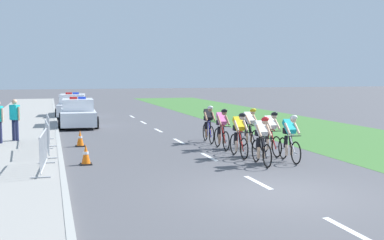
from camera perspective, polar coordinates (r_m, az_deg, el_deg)
The scene contains 20 objects.
ground_plane at distance 11.76m, azimuth 10.08°, elevation -8.47°, with size 160.00×160.00×0.00m, color #4C4C51.
sidewalk_slab at distance 24.41m, azimuth -20.09°, elevation -1.32°, with size 3.92×60.00×0.12m, color gray.
kerb_edge at distance 24.36m, azimuth -15.68°, elevation -1.19°, with size 0.16×60.00×0.13m, color #9E9E99.
grass_verge at distance 27.40m, azimuth 10.89°, elevation -0.49°, with size 7.00×60.00×0.01m, color #3D7033.
lane_markings_centre at distance 20.20m, azimuth -1.55°, elevation -2.51°, with size 0.14×25.60×0.01m.
cyclist_lead at distance 15.05m, azimuth 8.25°, elevation -2.32°, with size 0.44×1.72×1.56m.
cyclist_second at distance 15.74m, azimuth 11.49°, elevation -2.03°, with size 0.43×1.72×1.56m.
cyclist_third at distance 16.36m, azimuth 5.59°, elevation -1.67°, with size 0.42×1.72×1.56m.
cyclist_fourth at distance 16.91m, azimuth 9.29°, elevation -1.48°, with size 0.42×1.72×1.56m.
cyclist_fifth at distance 18.10m, azimuth 3.55°, elevation -0.96°, with size 0.42×1.72×1.56m.
cyclist_sixth at distance 18.48m, azimuth 6.83°, elevation -0.85°, with size 0.43×1.72×1.56m.
cyclist_seventh at distance 19.79m, azimuth 1.96°, elevation -0.40°, with size 0.43×1.72×1.56m.
police_car_nearest at distance 26.43m, azimuth -13.33°, elevation 0.72°, with size 2.12×4.46×1.59m.
police_car_second at distance 32.59m, azimuth -13.93°, elevation 1.59°, with size 2.31×4.55×1.59m.
crowd_barrier_front at distance 14.15m, azimuth -17.16°, elevation -3.59°, with size 0.64×2.32×1.07m.
crowd_barrier_middle at distance 17.03m, azimuth -16.75°, elevation -2.07°, with size 0.61×2.32×1.07m.
crowd_barrier_rear at distance 19.66m, azimuth -16.64°, elevation -1.08°, with size 0.59×2.32×1.07m.
traffic_cone_near at distance 15.35m, azimuth -12.44°, elevation -4.04°, with size 0.36×0.36×0.64m.
traffic_cone_mid at distance 19.20m, azimuth -13.09°, elevation -2.15°, with size 0.36×0.36×0.64m.
spectator_back at distance 20.67m, azimuth -20.21°, elevation 0.35°, with size 0.45×0.40×1.68m.
Camera 1 is at (-5.13, -10.20, 2.83)m, focal length 45.11 mm.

